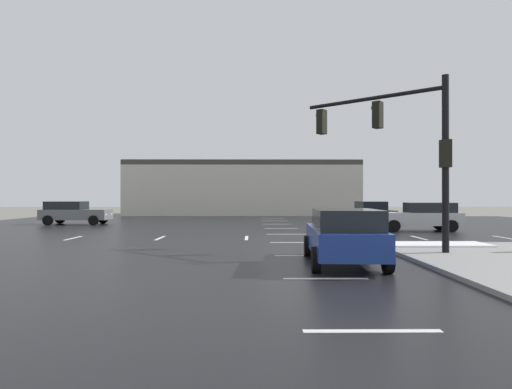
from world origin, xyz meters
name	(u,v)px	position (x,y,z in m)	size (l,w,h in m)	color
ground_plane	(290,238)	(0.00, 0.00, 0.00)	(120.00, 120.00, 0.00)	slate
road_asphalt	(290,238)	(0.00, 0.00, 0.01)	(44.00, 44.00, 0.02)	black
snow_strip_curbside	(433,244)	(5.00, -4.00, 0.17)	(4.00, 1.60, 0.06)	white
lane_markings	(320,241)	(1.20, -1.38, 0.02)	(36.15, 36.15, 0.01)	silver
traffic_signal_mast	(401,137)	(3.42, -5.23, 4.00)	(4.12, 3.56, 5.75)	black
strip_building_background	(243,189)	(-2.74, 26.07, 2.76)	(23.46, 8.00, 5.52)	beige
sedan_grey	(74,212)	(-14.03, 9.94, 0.85)	(4.56, 2.08, 1.58)	slate
sedan_silver	(420,216)	(7.67, 4.12, 0.85)	(4.61, 2.20, 1.58)	#B7BABF
sedan_blue	(344,235)	(0.86, -7.88, 0.85)	(2.23, 4.62, 1.58)	navy
sedan_black	(373,212)	(6.42, 9.32, 0.85)	(2.05, 4.55, 1.58)	black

